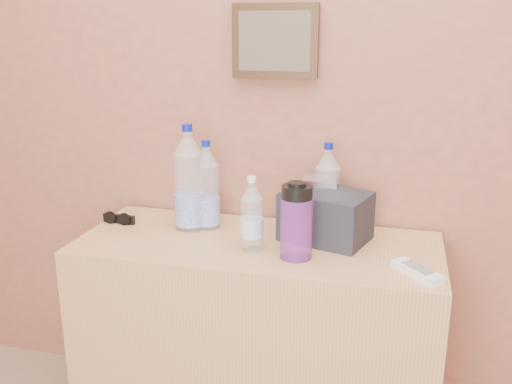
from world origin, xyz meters
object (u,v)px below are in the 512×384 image
sunglasses (119,219)px  ac_remote (417,271)px  nalgene_bottle (296,221)px  toiletry_bag (326,213)px  foil_packet (320,181)px  dresser (257,342)px  pet_large_a (189,183)px  pet_large_b (207,190)px  pet_large_c (327,193)px  pet_small (252,218)px

sunglasses → ac_remote: sunglasses is taller
nalgene_bottle → ac_remote: size_ratio=1.44×
nalgene_bottle → toiletry_bag: (0.07, 0.18, -0.03)m
sunglasses → foil_packet: (0.73, 0.04, 0.18)m
sunglasses → foil_packet: bearing=6.9°
dresser → sunglasses: (-0.54, 0.06, 0.39)m
pet_large_a → toiletry_bag: 0.49m
ac_remote → pet_large_a: bearing=-147.1°
sunglasses → toiletry_bag: size_ratio=0.45×
dresser → pet_large_b: size_ratio=3.81×
pet_large_b → foil_packet: 0.40m
pet_large_b → nalgene_bottle: pet_large_b is taller
ac_remote → toiletry_bag: 0.38m
ac_remote → foil_packet: bearing=-168.1°
nalgene_bottle → pet_large_a: bearing=157.8°
ac_remote → foil_packet: foil_packet is taller
pet_large_c → ac_remote: size_ratio=1.87×
dresser → pet_large_c: size_ratio=3.81×
pet_large_a → pet_large_c: 0.48m
pet_large_c → sunglasses: size_ratio=2.55×
nalgene_bottle → sunglasses: (-0.69, 0.16, -0.10)m
dresser → pet_small: 0.49m
pet_large_a → foil_packet: pet_large_a is taller
pet_large_b → nalgene_bottle: size_ratio=1.30×
dresser → foil_packet: (0.19, 0.10, 0.58)m
dresser → nalgene_bottle: size_ratio=4.95×
ac_remote → pet_large_c: bearing=-176.2°
foil_packet → pet_large_b: bearing=179.9°
pet_small → nalgene_bottle: same height
pet_large_b → toiletry_bag: bearing=-2.1°
pet_large_c → foil_packet: pet_large_c is taller
dresser → nalgene_bottle: nalgene_bottle is taller
dresser → pet_large_a: size_ratio=3.22×
ac_remote → toiletry_bag: bearing=-168.5°
pet_large_b → dresser: bearing=-25.3°
toiletry_bag → foil_packet: foil_packet is taller
dresser → toiletry_bag: size_ratio=4.42×
pet_large_c → ac_remote: bearing=-44.1°
nalgene_bottle → pet_large_c: bearing=76.9°
dresser → pet_large_a: 0.61m
dresser → nalgene_bottle: 0.53m
nalgene_bottle → foil_packet: bearing=77.6°
pet_large_b → nalgene_bottle: bearing=-28.7°
pet_large_c → sunglasses: bearing=-172.4°
nalgene_bottle → ac_remote: bearing=-6.4°
dresser → sunglasses: bearing=173.7°
pet_large_b → pet_small: (0.21, -0.16, -0.03)m
pet_large_c → ac_remote: (0.31, -0.30, -0.13)m
nalgene_bottle → sunglasses: nalgene_bottle is taller
ac_remote → sunglasses: bearing=-142.7°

